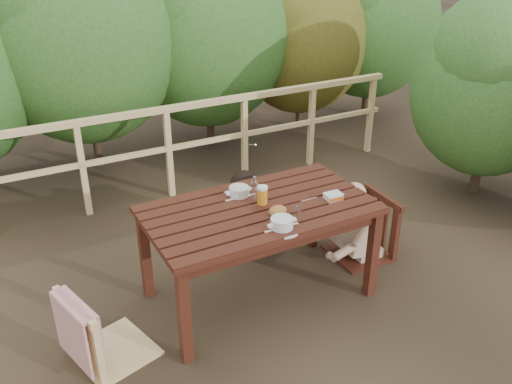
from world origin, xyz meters
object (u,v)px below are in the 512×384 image
diner_right (367,194)px  woman (232,185)px  table (259,253)px  chair_left (105,292)px  soup_near (282,224)px  butter_tub (333,197)px  tumbler (297,212)px  bottle (255,191)px  chair_right (363,203)px  soup_far (239,192)px  chair_far (234,200)px  beer_glass (262,196)px  bread_roll (278,211)px

diner_right → woman: bearing=53.1°
table → chair_left: 1.22m
soup_near → butter_tub: (0.57, 0.19, -0.02)m
tumbler → bottle: bearing=119.9°
chair_right → woman: 1.17m
soup_far → tumbler: bearing=-64.1°
bottle → chair_far: bearing=76.4°
chair_far → soup_near: (-0.19, -1.16, 0.40)m
table → beer_glass: 0.47m
diner_right → soup_near: diner_right is taller
woman → butter_tub: 1.08m
diner_right → soup_far: 1.19m
soup_near → diner_right: bearing=21.3°
chair_right → soup_far: (-1.12, 0.15, 0.31)m
soup_far → bottle: 0.18m
woman → diner_right: diner_right is taller
diner_right → bottle: diner_right is taller
woman → butter_tub: (0.38, -0.98, 0.24)m
table → tumbler: size_ratio=21.37×
chair_far → tumbler: size_ratio=10.93×
diner_right → soup_near: 1.22m
woman → soup_far: bearing=52.0°
chair_right → bottle: chair_right is taller
diner_right → butter_tub: bearing=115.8°
diner_right → bottle: (-1.10, -0.02, 0.30)m
table → woman: woman is taller
table → bread_roll: size_ratio=12.00×
table → diner_right: diner_right is taller
chair_far → bottle: 0.89m
bottle → butter_tub: 0.61m
table → bread_roll: 0.47m
chair_far → tumbler: (0.00, -1.05, 0.39)m
chair_left → beer_glass: (1.25, 0.14, 0.35)m
soup_far → butter_tub: bearing=-32.3°
table → butter_tub: bearing=-15.0°
chair_left → diner_right: (2.31, 0.19, 0.08)m
diner_right → butter_tub: size_ratio=8.86×
chair_left → bottle: bearing=-97.4°
diner_right → butter_tub: diner_right is taller
table → tumbler: (0.18, -0.24, 0.43)m
diner_right → beer_glass: (-1.06, -0.06, 0.26)m
bottle → tumbler: size_ratio=2.90×
chair_left → beer_glass: size_ratio=6.56×
diner_right → beer_glass: size_ratio=7.62×
bread_roll → tumbler: 0.14m
chair_left → tumbler: size_ratio=13.01×
butter_tub → diner_right: bearing=25.7°
soup_near → butter_tub: size_ratio=1.98×
chair_left → tumbler: bearing=-111.4°
tumbler → butter_tub: bearing=13.3°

